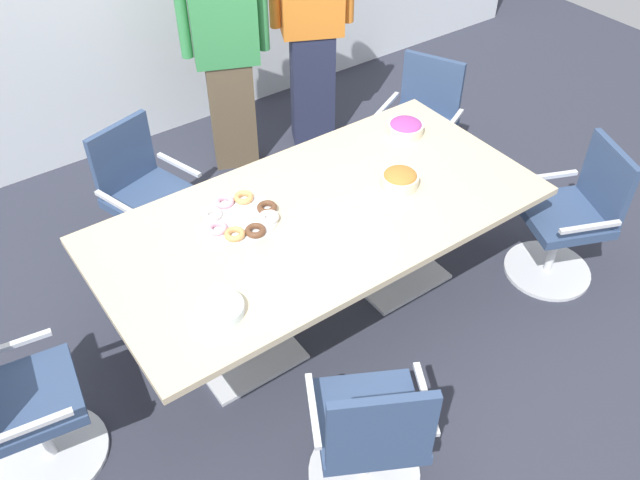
{
  "coord_description": "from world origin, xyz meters",
  "views": [
    {
      "loc": [
        -1.59,
        -2.24,
        3.0
      ],
      "look_at": [
        0.0,
        0.0,
        0.55
      ],
      "focal_mm": 37.46,
      "sensor_mm": 36.0,
      "label": 1
    }
  ],
  "objects_px": {
    "office_chair_1": "(370,437)",
    "office_chair_3": "(419,131)",
    "conference_table": "(320,230)",
    "person_standing_1": "(312,21)",
    "office_chair_2": "(570,222)",
    "donut_platter": "(240,217)",
    "office_chair_0": "(18,412)",
    "snack_bowl_candy_mix": "(406,127)",
    "snack_bowl_pretzels": "(400,178)",
    "person_standing_0": "(226,51)",
    "office_chair_4": "(148,203)",
    "plate_stack": "(220,309)"
  },
  "relations": [
    {
      "from": "office_chair_2",
      "to": "person_standing_1",
      "type": "bearing_deg",
      "value": 32.76
    },
    {
      "from": "office_chair_2",
      "to": "office_chair_4",
      "type": "xyz_separation_m",
      "value": [
        -1.99,
        1.65,
        0.0
      ]
    },
    {
      "from": "person_standing_0",
      "to": "snack_bowl_candy_mix",
      "type": "relative_size",
      "value": 7.9
    },
    {
      "from": "person_standing_0",
      "to": "conference_table",
      "type": "bearing_deg",
      "value": 99.83
    },
    {
      "from": "office_chair_0",
      "to": "office_chair_2",
      "type": "bearing_deg",
      "value": 87.84
    },
    {
      "from": "office_chair_4",
      "to": "office_chair_3",
      "type": "bearing_deg",
      "value": 152.01
    },
    {
      "from": "person_standing_1",
      "to": "snack_bowl_pretzels",
      "type": "bearing_deg",
      "value": 96.87
    },
    {
      "from": "office_chair_1",
      "to": "person_standing_1",
      "type": "xyz_separation_m",
      "value": [
        1.52,
        2.62,
        0.58
      ]
    },
    {
      "from": "office_chair_3",
      "to": "office_chair_4",
      "type": "height_order",
      "value": "same"
    },
    {
      "from": "office_chair_1",
      "to": "snack_bowl_candy_mix",
      "type": "relative_size",
      "value": 4.11
    },
    {
      "from": "office_chair_4",
      "to": "plate_stack",
      "type": "relative_size",
      "value": 4.09
    },
    {
      "from": "person_standing_1",
      "to": "snack_bowl_candy_mix",
      "type": "distance_m",
      "value": 1.27
    },
    {
      "from": "office_chair_2",
      "to": "donut_platter",
      "type": "relative_size",
      "value": 2.23
    },
    {
      "from": "office_chair_2",
      "to": "snack_bowl_pretzels",
      "type": "relative_size",
      "value": 4.33
    },
    {
      "from": "person_standing_0",
      "to": "plate_stack",
      "type": "height_order",
      "value": "person_standing_0"
    },
    {
      "from": "office_chair_3",
      "to": "snack_bowl_pretzels",
      "type": "distance_m",
      "value": 1.19
    },
    {
      "from": "office_chair_1",
      "to": "office_chair_3",
      "type": "distance_m",
      "value": 2.52
    },
    {
      "from": "conference_table",
      "to": "person_standing_0",
      "type": "bearing_deg",
      "value": 77.13
    },
    {
      "from": "person_standing_0",
      "to": "snack_bowl_candy_mix",
      "type": "xyz_separation_m",
      "value": [
        0.5,
        -1.32,
        -0.12
      ]
    },
    {
      "from": "person_standing_0",
      "to": "donut_platter",
      "type": "relative_size",
      "value": 4.29
    },
    {
      "from": "office_chair_1",
      "to": "office_chair_3",
      "type": "xyz_separation_m",
      "value": [
        1.83,
        1.73,
        0.0
      ]
    },
    {
      "from": "office_chair_0",
      "to": "office_chair_3",
      "type": "height_order",
      "value": "same"
    },
    {
      "from": "conference_table",
      "to": "snack_bowl_pretzels",
      "type": "height_order",
      "value": "snack_bowl_pretzels"
    },
    {
      "from": "office_chair_0",
      "to": "plate_stack",
      "type": "relative_size",
      "value": 4.09
    },
    {
      "from": "office_chair_0",
      "to": "snack_bowl_candy_mix",
      "type": "bearing_deg",
      "value": 106.13
    },
    {
      "from": "office_chair_1",
      "to": "office_chair_2",
      "type": "bearing_deg",
      "value": 41.58
    },
    {
      "from": "conference_table",
      "to": "office_chair_3",
      "type": "relative_size",
      "value": 2.64
    },
    {
      "from": "conference_table",
      "to": "office_chair_2",
      "type": "xyz_separation_m",
      "value": [
        1.42,
        -0.61,
        -0.22
      ]
    },
    {
      "from": "snack_bowl_candy_mix",
      "to": "office_chair_3",
      "type": "bearing_deg",
      "value": 36.19
    },
    {
      "from": "snack_bowl_candy_mix",
      "to": "office_chair_2",
      "type": "bearing_deg",
      "value": -59.86
    },
    {
      "from": "donut_platter",
      "to": "snack_bowl_pretzels",
      "type": "bearing_deg",
      "value": -16.19
    },
    {
      "from": "office_chair_0",
      "to": "person_standing_1",
      "type": "bearing_deg",
      "value": 128.47
    },
    {
      "from": "office_chair_0",
      "to": "snack_bowl_pretzels",
      "type": "height_order",
      "value": "office_chair_0"
    },
    {
      "from": "office_chair_4",
      "to": "person_standing_1",
      "type": "relative_size",
      "value": 0.49
    },
    {
      "from": "office_chair_0",
      "to": "person_standing_1",
      "type": "height_order",
      "value": "person_standing_1"
    },
    {
      "from": "conference_table",
      "to": "person_standing_0",
      "type": "xyz_separation_m",
      "value": [
        0.37,
        1.64,
        0.29
      ]
    },
    {
      "from": "conference_table",
      "to": "donut_platter",
      "type": "xyz_separation_m",
      "value": [
        -0.38,
        0.19,
        0.14
      ]
    },
    {
      "from": "conference_table",
      "to": "person_standing_1",
      "type": "relative_size",
      "value": 1.28
    },
    {
      "from": "office_chair_1",
      "to": "office_chair_2",
      "type": "distance_m",
      "value": 1.95
    },
    {
      "from": "office_chair_2",
      "to": "office_chair_3",
      "type": "relative_size",
      "value": 1.0
    },
    {
      "from": "person_standing_1",
      "to": "snack_bowl_candy_mix",
      "type": "height_order",
      "value": "person_standing_1"
    },
    {
      "from": "office_chair_3",
      "to": "person_standing_0",
      "type": "height_order",
      "value": "person_standing_0"
    },
    {
      "from": "office_chair_2",
      "to": "plate_stack",
      "type": "xyz_separation_m",
      "value": [
        -2.2,
        0.29,
        0.37
      ]
    },
    {
      "from": "person_standing_1",
      "to": "snack_bowl_candy_mix",
      "type": "bearing_deg",
      "value": 107.7
    },
    {
      "from": "snack_bowl_pretzels",
      "to": "snack_bowl_candy_mix",
      "type": "bearing_deg",
      "value": 45.74
    },
    {
      "from": "office_chair_1",
      "to": "plate_stack",
      "type": "relative_size",
      "value": 4.09
    },
    {
      "from": "conference_table",
      "to": "person_standing_1",
      "type": "bearing_deg",
      "value": 56.27
    },
    {
      "from": "office_chair_1",
      "to": "office_chair_4",
      "type": "xyz_separation_m",
      "value": [
        -0.1,
        2.1,
        0.0
      ]
    },
    {
      "from": "person_standing_0",
      "to": "office_chair_1",
      "type": "bearing_deg",
      "value": 95.07
    },
    {
      "from": "office_chair_2",
      "to": "person_standing_0",
      "type": "relative_size",
      "value": 0.52
    }
  ]
}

